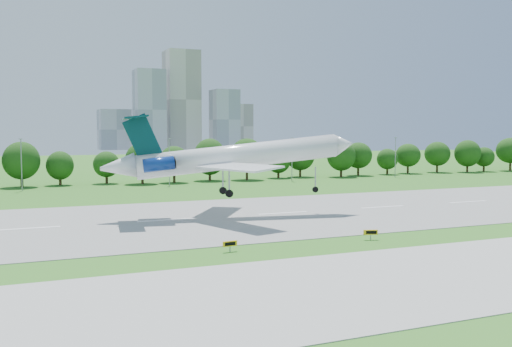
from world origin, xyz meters
name	(u,v)px	position (x,y,z in m)	size (l,w,h in m)	color
ground	(220,252)	(0.00, 0.00, 0.00)	(600.00, 600.00, 0.00)	#28651A
runway	(166,220)	(0.00, 25.00, 0.04)	(400.00, 45.00, 0.08)	gray
taxiway	(289,292)	(0.00, -18.00, 0.04)	(400.00, 23.00, 0.08)	#ADADA8
tree_line	(104,161)	(0.00, 92.00, 6.19)	(288.40, 8.40, 10.40)	#382314
light_poles	(99,162)	(-2.50, 82.00, 6.34)	(175.90, 0.25, 12.19)	gray
skyline	(177,112)	(100.16, 390.61, 30.46)	(127.00, 52.00, 80.00)	#B2B2B7
airliner	(227,157)	(10.04, 25.28, 9.72)	(42.15, 30.31, 13.15)	white
taxi_sign_left	(230,244)	(1.08, -0.52, 0.92)	(1.78, 0.44, 1.25)	gray
taxi_sign_centre	(371,232)	(19.99, -0.62, 0.95)	(1.80, 0.75, 1.28)	gray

